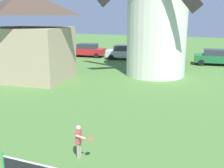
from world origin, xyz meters
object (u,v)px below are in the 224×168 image
Objects in this scene: player_far at (79,139)px; parked_car_mustard at (167,53)px; parked_car_silver at (125,52)px; parked_car_red at (88,50)px; parked_car_green at (216,57)px; chapel at (27,37)px.

player_far is 0.30× the size of parked_car_mustard.
parked_car_silver is (-5.52, 21.12, 0.12)m from player_far.
parked_car_green is at bearing -0.80° from parked_car_red.
parked_car_silver and parked_car_mustard have the same top height.
player_far is 0.16× the size of chapel.
player_far is 23.69m from parked_car_red.
chapel is (-9.31, 9.21, 2.59)m from player_far.
parked_car_mustard is at bearing 8.87° from parked_car_silver.
chapel is at bearing -85.23° from parked_car_red.
parked_car_green reaches higher than player_far.
parked_car_mustard is 15.37m from chapel.
player_far is 0.29× the size of parked_car_red.
chapel is at bearing -138.32° from parked_car_green.
chapel is (-13.38, -11.91, 2.47)m from parked_car_green.
chapel reaches higher than player_far.
parked_car_green is (9.59, -0.00, -0.00)m from parked_car_silver.
player_far is 21.86m from parked_car_mustard.
parked_car_green is (4.99, -0.72, 0.00)m from parked_car_mustard.
parked_car_red is 0.55× the size of chapel.
parked_car_red is 9.42m from parked_car_mustard.
parked_car_red is at bearing 179.20° from parked_car_green.
parked_car_green is 0.56× the size of chapel.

